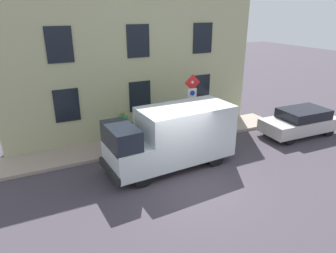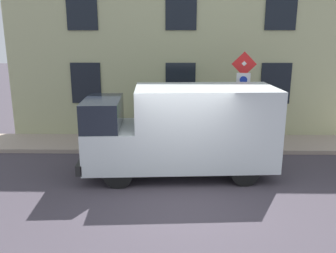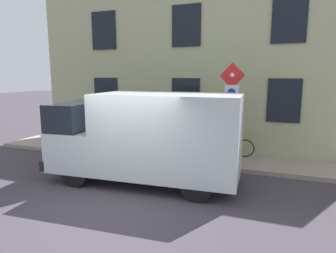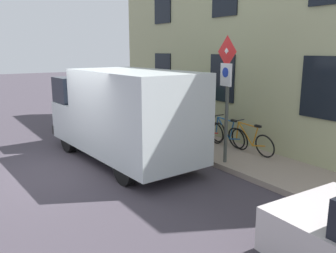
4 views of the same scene
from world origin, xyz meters
name	(u,v)px [view 1 (image 1 of 4)]	position (x,y,z in m)	size (l,w,h in m)	color
ground_plane	(190,182)	(0.00, 0.00, 0.00)	(80.00, 80.00, 0.00)	#3F3841
sidewalk_slab	(148,141)	(4.16, 0.00, 0.07)	(1.91, 14.77, 0.14)	gray
building_facade	(137,71)	(5.46, 0.00, 3.31)	(0.75, 12.77, 6.62)	tan
sign_post_stacked	(192,98)	(3.41, -1.99, 2.23)	(0.18, 0.56, 3.09)	#474C47
delivery_van	(173,136)	(1.50, -0.02, 1.33)	(2.31, 5.44, 2.50)	silver
parked_hatchback	(300,121)	(1.65, -7.50, 0.73)	(1.88, 4.06, 1.38)	beige
bicycle_orange	(177,124)	(4.56, -1.80, 0.51)	(0.46, 1.71, 0.89)	black
bicycle_blue	(161,127)	(4.56, -0.89, 0.51)	(0.46, 1.71, 0.89)	black
bicycle_red	(144,130)	(4.56, 0.03, 0.51)	(0.46, 1.72, 0.89)	black
bicycle_purple	(127,133)	(4.56, 0.94, 0.51)	(0.46, 1.72, 0.89)	black
pedestrian	(123,126)	(4.09, 1.24, 1.07)	(0.48, 0.43, 1.72)	#262B47
litter_bin	(116,142)	(3.55, 1.80, 0.59)	(0.44, 0.44, 0.90)	#2D5133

